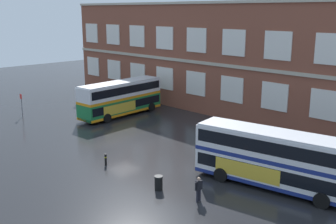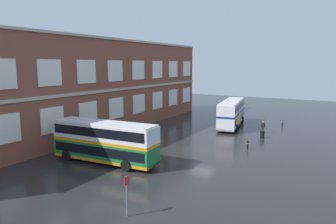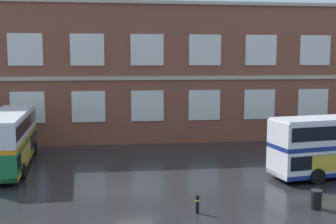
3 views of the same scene
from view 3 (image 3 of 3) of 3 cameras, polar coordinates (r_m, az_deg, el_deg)
ground_plane at (r=28.01m, az=-4.91°, el=-9.27°), size 120.00×120.00×0.00m
brick_terminal_building at (r=42.86m, az=-6.83°, el=5.14°), size 53.87×8.19×13.18m
double_decker_near at (r=32.93m, az=-20.62°, el=-3.38°), size 3.47×11.16×4.07m
station_litter_bin at (r=24.11m, az=19.42°, el=-11.09°), size 0.60×0.60×1.03m
safety_bollard_west at (r=22.24m, az=4.00°, el=-12.32°), size 0.19×0.19×0.95m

